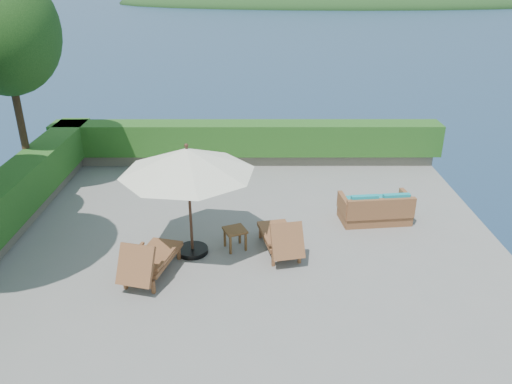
{
  "coord_description": "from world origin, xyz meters",
  "views": [
    {
      "loc": [
        0.28,
        -9.74,
        5.83
      ],
      "look_at": [
        0.3,
        0.8,
        1.1
      ],
      "focal_mm": 35.0,
      "sensor_mm": 36.0,
      "label": 1
    }
  ],
  "objects_px": {
    "wicker_loveseat": "(376,210)",
    "lounge_right": "(281,237)",
    "lounge_left": "(149,260)",
    "side_table": "(235,233)",
    "patio_umbrella": "(187,162)"
  },
  "relations": [
    {
      "from": "lounge_right",
      "to": "side_table",
      "type": "xyz_separation_m",
      "value": [
        -1.03,
        0.21,
        0.0
      ]
    },
    {
      "from": "lounge_left",
      "to": "wicker_loveseat",
      "type": "height_order",
      "value": "lounge_left"
    },
    {
      "from": "lounge_right",
      "to": "patio_umbrella",
      "type": "bearing_deg",
      "value": 167.14
    },
    {
      "from": "side_table",
      "to": "lounge_right",
      "type": "bearing_deg",
      "value": -11.81
    },
    {
      "from": "side_table",
      "to": "wicker_loveseat",
      "type": "relative_size",
      "value": 0.34
    },
    {
      "from": "lounge_right",
      "to": "wicker_loveseat",
      "type": "relative_size",
      "value": 0.99
    },
    {
      "from": "patio_umbrella",
      "to": "lounge_left",
      "type": "xyz_separation_m",
      "value": [
        -0.76,
        -0.99,
        -1.76
      ]
    },
    {
      "from": "patio_umbrella",
      "to": "side_table",
      "type": "relative_size",
      "value": 5.74
    },
    {
      "from": "wicker_loveseat",
      "to": "lounge_right",
      "type": "bearing_deg",
      "value": -153.98
    },
    {
      "from": "wicker_loveseat",
      "to": "lounge_left",
      "type": "bearing_deg",
      "value": -160.46
    },
    {
      "from": "side_table",
      "to": "wicker_loveseat",
      "type": "height_order",
      "value": "wicker_loveseat"
    },
    {
      "from": "patio_umbrella",
      "to": "lounge_left",
      "type": "distance_m",
      "value": 2.15
    },
    {
      "from": "lounge_left",
      "to": "side_table",
      "type": "height_order",
      "value": "lounge_left"
    },
    {
      "from": "lounge_right",
      "to": "side_table",
      "type": "distance_m",
      "value": 1.05
    },
    {
      "from": "lounge_left",
      "to": "side_table",
      "type": "bearing_deg",
      "value": 48.76
    }
  ]
}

